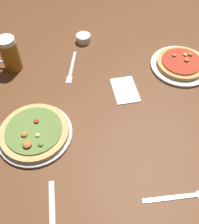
{
  "coord_description": "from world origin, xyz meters",
  "views": [
    {
      "loc": [
        0.07,
        -0.61,
        0.82
      ],
      "look_at": [
        0.0,
        0.0,
        0.02
      ],
      "focal_mm": 41.6,
      "sensor_mm": 36.0,
      "label": 1
    }
  ],
  "objects_px": {
    "pizza_plate_near": "(35,132)",
    "knife_spare": "(52,214)",
    "beer_mug_dark": "(9,54)",
    "fork_left": "(72,67)",
    "fork_spare": "(179,197)",
    "pizza_plate_far": "(181,64)",
    "ramekin_sauce": "(83,38)",
    "napkin_folded": "(125,90)"
  },
  "relations": [
    {
      "from": "pizza_plate_near",
      "to": "fork_left",
      "type": "bearing_deg",
      "value": 79.97
    },
    {
      "from": "pizza_plate_near",
      "to": "knife_spare",
      "type": "bearing_deg",
      "value": -64.75
    },
    {
      "from": "napkin_folded",
      "to": "knife_spare",
      "type": "xyz_separation_m",
      "value": [
        -0.19,
        -0.54,
        -0.0
      ]
    },
    {
      "from": "pizza_plate_near",
      "to": "ramekin_sauce",
      "type": "distance_m",
      "value": 0.58
    },
    {
      "from": "beer_mug_dark",
      "to": "knife_spare",
      "type": "distance_m",
      "value": 0.71
    },
    {
      "from": "beer_mug_dark",
      "to": "fork_spare",
      "type": "relative_size",
      "value": 0.72
    },
    {
      "from": "pizza_plate_near",
      "to": "beer_mug_dark",
      "type": "relative_size",
      "value": 1.76
    },
    {
      "from": "fork_left",
      "to": "knife_spare",
      "type": "bearing_deg",
      "value": -84.52
    },
    {
      "from": "beer_mug_dark",
      "to": "ramekin_sauce",
      "type": "bearing_deg",
      "value": 38.37
    },
    {
      "from": "beer_mug_dark",
      "to": "napkin_folded",
      "type": "bearing_deg",
      "value": -8.78
    },
    {
      "from": "ramekin_sauce",
      "to": "knife_spare",
      "type": "height_order",
      "value": "ramekin_sauce"
    },
    {
      "from": "fork_left",
      "to": "knife_spare",
      "type": "height_order",
      "value": "same"
    },
    {
      "from": "ramekin_sauce",
      "to": "fork_spare",
      "type": "relative_size",
      "value": 0.33
    },
    {
      "from": "fork_left",
      "to": "beer_mug_dark",
      "type": "bearing_deg",
      "value": -173.43
    },
    {
      "from": "pizza_plate_near",
      "to": "napkin_folded",
      "type": "xyz_separation_m",
      "value": [
        0.32,
        0.27,
        -0.01
      ]
    },
    {
      "from": "pizza_plate_far",
      "to": "fork_spare",
      "type": "height_order",
      "value": "pizza_plate_far"
    },
    {
      "from": "ramekin_sauce",
      "to": "knife_spare",
      "type": "bearing_deg",
      "value": -87.37
    },
    {
      "from": "ramekin_sauce",
      "to": "fork_left",
      "type": "height_order",
      "value": "ramekin_sauce"
    },
    {
      "from": "fork_left",
      "to": "knife_spare",
      "type": "distance_m",
      "value": 0.65
    },
    {
      "from": "pizza_plate_far",
      "to": "fork_left",
      "type": "bearing_deg",
      "value": -172.18
    },
    {
      "from": "pizza_plate_near",
      "to": "ramekin_sauce",
      "type": "xyz_separation_m",
      "value": [
        0.09,
        0.58,
        0.0
      ]
    },
    {
      "from": "pizza_plate_near",
      "to": "napkin_folded",
      "type": "height_order",
      "value": "pizza_plate_near"
    },
    {
      "from": "fork_spare",
      "to": "beer_mug_dark",
      "type": "bearing_deg",
      "value": 144.05
    },
    {
      "from": "beer_mug_dark",
      "to": "knife_spare",
      "type": "xyz_separation_m",
      "value": [
        0.33,
        -0.62,
        -0.07
      ]
    },
    {
      "from": "ramekin_sauce",
      "to": "pizza_plate_near",
      "type": "bearing_deg",
      "value": -98.89
    },
    {
      "from": "fork_left",
      "to": "fork_spare",
      "type": "bearing_deg",
      "value": -50.71
    },
    {
      "from": "pizza_plate_near",
      "to": "knife_spare",
      "type": "height_order",
      "value": "pizza_plate_near"
    },
    {
      "from": "pizza_plate_near",
      "to": "knife_spare",
      "type": "xyz_separation_m",
      "value": [
        0.13,
        -0.27,
        -0.01
      ]
    },
    {
      "from": "beer_mug_dark",
      "to": "fork_left",
      "type": "height_order",
      "value": "beer_mug_dark"
    },
    {
      "from": "knife_spare",
      "to": "beer_mug_dark",
      "type": "bearing_deg",
      "value": 117.93
    },
    {
      "from": "pizza_plate_far",
      "to": "fork_left",
      "type": "distance_m",
      "value": 0.5
    },
    {
      "from": "pizza_plate_near",
      "to": "napkin_folded",
      "type": "relative_size",
      "value": 1.86
    },
    {
      "from": "pizza_plate_far",
      "to": "ramekin_sauce",
      "type": "height_order",
      "value": "pizza_plate_far"
    },
    {
      "from": "pizza_plate_near",
      "to": "ramekin_sauce",
      "type": "relative_size",
      "value": 3.89
    },
    {
      "from": "ramekin_sauce",
      "to": "napkin_folded",
      "type": "bearing_deg",
      "value": -53.56
    },
    {
      "from": "fork_spare",
      "to": "knife_spare",
      "type": "xyz_separation_m",
      "value": [
        -0.39,
        -0.1,
        0.0
      ]
    },
    {
      "from": "pizza_plate_far",
      "to": "fork_spare",
      "type": "distance_m",
      "value": 0.62
    },
    {
      "from": "napkin_folded",
      "to": "knife_spare",
      "type": "distance_m",
      "value": 0.57
    },
    {
      "from": "pizza_plate_near",
      "to": "fork_left",
      "type": "distance_m",
      "value": 0.38
    },
    {
      "from": "knife_spare",
      "to": "pizza_plate_far",
      "type": "bearing_deg",
      "value": 58.94
    },
    {
      "from": "pizza_plate_near",
      "to": "fork_left",
      "type": "relative_size",
      "value": 1.32
    },
    {
      "from": "ramekin_sauce",
      "to": "napkin_folded",
      "type": "xyz_separation_m",
      "value": [
        0.23,
        -0.31,
        -0.01
      ]
    }
  ]
}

